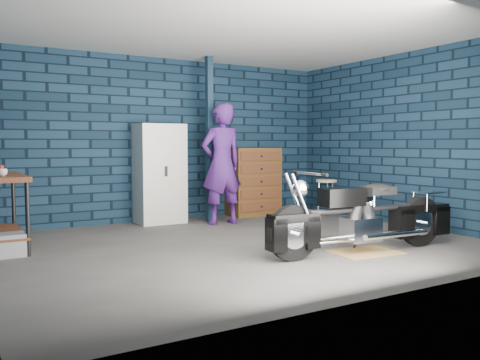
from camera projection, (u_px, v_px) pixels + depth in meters
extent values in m
plane|color=#514E4C|center=(242.00, 245.00, 6.44)|extent=(6.00, 6.00, 0.00)
cube|color=#0F2132|center=(165.00, 140.00, 8.49)|extent=(6.00, 0.02, 2.70)
cube|color=#0F2132|center=(407.00, 140.00, 7.88)|extent=(0.02, 5.00, 2.70)
cube|color=silver|center=(242.00, 29.00, 6.26)|extent=(6.00, 5.00, 0.02)
cube|color=#122739|center=(209.00, 140.00, 8.30)|extent=(0.10, 0.10, 2.70)
cube|color=olive|center=(364.00, 252.00, 6.00)|extent=(0.82, 0.64, 0.01)
imported|color=#471D70|center=(222.00, 164.00, 8.08)|extent=(0.70, 0.46, 1.92)
cube|color=gray|center=(5.00, 245.00, 5.75)|extent=(0.42, 0.30, 0.26)
cube|color=silver|center=(160.00, 174.00, 8.19)|extent=(0.75, 0.53, 1.60)
cube|color=brown|center=(254.00, 182.00, 9.12)|extent=(0.91, 0.50, 1.21)
imported|color=#C0B391|center=(2.00, 172.00, 5.81)|extent=(0.14, 0.14, 0.09)
cylinder|color=#9F1615|center=(1.00, 170.00, 6.30)|extent=(0.08, 0.08, 0.10)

